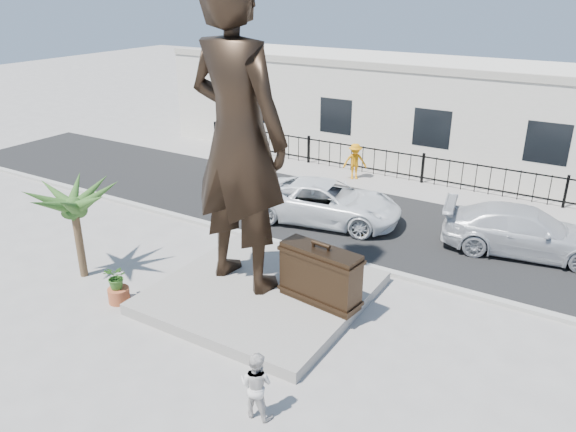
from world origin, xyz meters
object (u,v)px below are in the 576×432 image
at_px(statue, 238,137).
at_px(suitcase, 320,275).
at_px(tourist, 256,385).
at_px(car_white, 326,202).

distance_m(statue, suitcase, 4.00).
relative_size(statue, tourist, 5.62).
xyz_separation_m(suitcase, car_white, (-2.63, 5.31, -0.31)).
relative_size(tourist, car_white, 0.27).
xyz_separation_m(statue, tourist, (3.09, -3.85, -3.58)).
xyz_separation_m(tourist, car_white, (-3.39, 9.25, 0.03)).
xyz_separation_m(suitcase, tourist, (0.76, -3.94, -0.33)).
height_order(statue, car_white, statue).
bearing_deg(statue, car_white, -80.46).
relative_size(statue, suitcase, 3.79).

